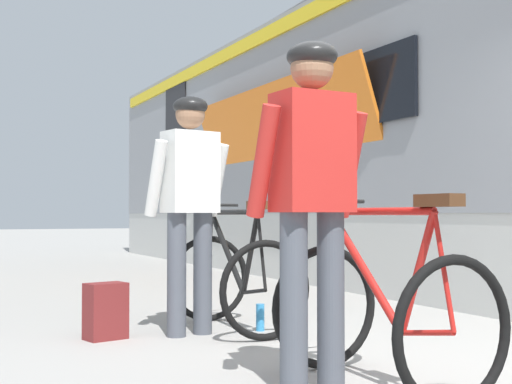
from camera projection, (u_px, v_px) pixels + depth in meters
The scene contains 7 objects.
ground_plane at pixel (446, 372), 4.00m from camera, with size 80.00×80.00×0.00m, color #A09E99.
cyclist_near_in_red at pixel (312, 182), 3.58m from camera, with size 0.62×0.33×1.76m.
cyclist_far_in_white at pixel (190, 192), 5.26m from camera, with size 0.64×0.37×1.76m.
bicycle_near_red at pixel (383, 309), 3.65m from camera, with size 0.77×1.11×0.99m.
bicycle_far_black at pixel (235, 278), 5.45m from camera, with size 0.73×1.08×0.99m.
backpack_on_platform at pixel (106, 311), 5.06m from camera, with size 0.28×0.18×0.40m, color maroon.
water_bottle_near_the_bikes at pixel (260, 317), 5.42m from camera, with size 0.06×0.06×0.20m, color #338CCC.
Camera 1 is at (-2.70, -3.17, 0.89)m, focal length 49.94 mm.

